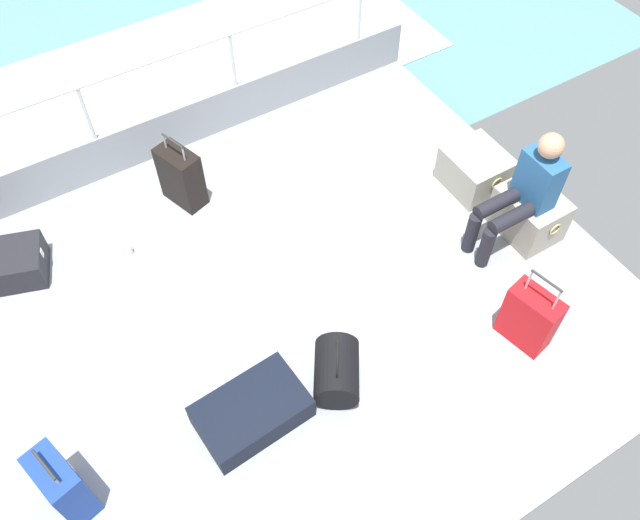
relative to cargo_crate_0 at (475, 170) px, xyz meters
name	(u,v)px	position (x,y,z in m)	size (l,w,h in m)	color
ground_plane	(289,311)	(0.30, -2.12, -0.21)	(4.40, 5.20, 0.06)	gray
gunwale_port	(172,129)	(-1.87, -2.12, 0.04)	(0.06, 5.20, 0.45)	gray
railing_port	(161,81)	(-1.87, -2.12, 0.60)	(0.04, 4.20, 1.02)	silver
sea_wake	(129,93)	(-3.30, -2.12, -0.52)	(12.00, 12.00, 0.01)	#598C9E
cargo_crate_0	(475,170)	(0.00, 0.00, 0.00)	(0.56, 0.48, 0.36)	#9E9989
cargo_crate_1	(529,214)	(0.66, 0.04, 0.03)	(0.58, 0.43, 0.41)	#9E9989
passenger_seated	(524,191)	(0.66, -0.15, 0.41)	(0.34, 0.66, 1.11)	#26598C
suitcase_0	(529,318)	(1.46, -0.71, 0.09)	(0.43, 0.28, 0.76)	red
suitcase_1	(62,485)	(0.85, -4.07, 0.09)	(0.43, 0.29, 0.64)	navy
suitcase_2	(252,412)	(0.97, -2.80, -0.07)	(0.53, 0.79, 0.22)	black
suitcase_3	(3,266)	(-1.20, -3.93, -0.05)	(0.61, 0.76, 0.27)	black
suitcase_4	(181,177)	(-1.21, -2.32, 0.10)	(0.43, 0.32, 0.71)	black
duffel_bag	(337,371)	(1.04, -2.14, -0.01)	(0.57, 0.53, 0.47)	black
paper_cup	(128,250)	(-0.89, -3.00, -0.13)	(0.08, 0.08, 0.10)	white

